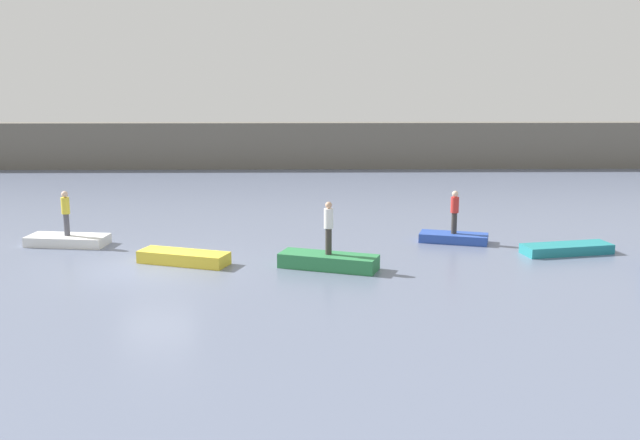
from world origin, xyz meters
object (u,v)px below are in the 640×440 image
(person_red_shirt, at_px, (455,210))
(rowboat_green, at_px, (328,261))
(rowboat_teal, at_px, (567,249))
(rowboat_blue, at_px, (454,238))
(person_white_shirt, at_px, (329,225))
(rowboat_yellow, at_px, (184,258))
(person_yellow_shirt, at_px, (66,211))
(rowboat_white, at_px, (68,240))

(person_red_shirt, bearing_deg, rowboat_green, -142.65)
(rowboat_teal, bearing_deg, rowboat_blue, 142.23)
(rowboat_blue, bearing_deg, person_white_shirt, -126.54)
(rowboat_green, distance_m, person_red_shirt, 6.47)
(rowboat_blue, xyz_separation_m, person_white_shirt, (-5.07, -3.87, 1.36))
(rowboat_yellow, distance_m, person_red_shirt, 10.72)
(person_yellow_shirt, relative_size, person_white_shirt, 0.96)
(person_white_shirt, bearing_deg, rowboat_teal, 12.47)
(rowboat_blue, bearing_deg, person_yellow_shirt, -162.89)
(rowboat_yellow, relative_size, person_red_shirt, 1.88)
(rowboat_yellow, height_order, person_yellow_shirt, person_yellow_shirt)
(rowboat_green, bearing_deg, rowboat_blue, 56.53)
(person_yellow_shirt, xyz_separation_m, person_white_shirt, (10.11, -3.61, 0.16))
(rowboat_green, xyz_separation_m, person_yellow_shirt, (-10.11, 3.61, 1.12))
(person_yellow_shirt, distance_m, person_white_shirt, 10.74)
(rowboat_blue, bearing_deg, person_red_shirt, 0.00)
(rowboat_green, xyz_separation_m, rowboat_blue, (5.07, 3.87, -0.08))
(rowboat_green, bearing_deg, rowboat_white, 179.54)
(person_yellow_shirt, bearing_deg, person_red_shirt, 1.00)
(rowboat_white, distance_m, rowboat_green, 10.73)
(person_yellow_shirt, bearing_deg, person_white_shirt, -19.64)
(person_red_shirt, relative_size, person_yellow_shirt, 0.98)
(rowboat_teal, height_order, person_red_shirt, person_red_shirt)
(rowboat_yellow, bearing_deg, person_red_shirt, 36.13)
(rowboat_white, bearing_deg, person_red_shirt, 8.66)
(rowboat_green, distance_m, rowboat_teal, 9.17)
(person_yellow_shirt, bearing_deg, rowboat_yellow, -30.01)
(rowboat_white, height_order, person_white_shirt, person_white_shirt)
(rowboat_yellow, bearing_deg, rowboat_teal, 24.05)
(rowboat_green, bearing_deg, person_yellow_shirt, 179.54)
(rowboat_white, height_order, rowboat_yellow, rowboat_yellow)
(rowboat_blue, relative_size, rowboat_teal, 0.79)
(rowboat_blue, xyz_separation_m, person_red_shirt, (0.00, 0.00, 1.14))
(rowboat_green, relative_size, person_yellow_shirt, 1.93)
(rowboat_yellow, distance_m, rowboat_green, 5.16)
(rowboat_blue, bearing_deg, rowboat_teal, -9.90)
(person_white_shirt, bearing_deg, person_red_shirt, 37.35)
(person_yellow_shirt, height_order, person_white_shirt, person_white_shirt)
(rowboat_white, xyz_separation_m, person_yellow_shirt, (0.00, 0.00, 1.18))
(rowboat_green, xyz_separation_m, person_white_shirt, (0.00, -0.00, 1.28))
(rowboat_teal, distance_m, person_red_shirt, 4.46)
(rowboat_white, xyz_separation_m, rowboat_blue, (15.18, 0.26, -0.01))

